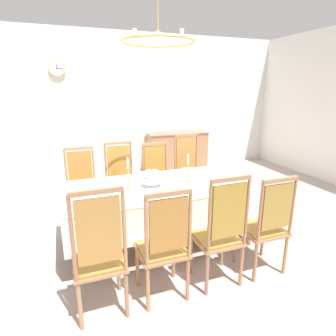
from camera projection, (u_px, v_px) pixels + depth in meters
The scene contains 23 objects.
ground at pixel (159, 242), 3.67m from camera, with size 8.15×6.50×0.04m, color #AF9F97.
back_wall at pixel (110, 105), 6.21m from camera, with size 8.15×0.08×3.07m, color silver.
dining_table at pixel (159, 191), 3.45m from camera, with size 2.26×1.10×0.77m.
tablecloth at pixel (159, 194), 3.46m from camera, with size 2.28×1.12×0.42m.
chair_south_a at pixel (99, 254), 2.32m from camera, with size 0.44×0.42×1.20m.
chair_north_a at pixel (82, 185), 4.06m from camera, with size 0.44×0.42×1.10m.
chair_south_b at pixel (164, 244), 2.53m from camera, with size 0.44×0.42×1.11m.
chair_north_b at pixel (121, 180), 4.25m from camera, with size 0.44×0.42×1.14m.
chair_south_c at pixel (221, 231), 2.71m from camera, with size 0.44×0.42×1.17m.
chair_north_c at pixel (157, 177), 4.45m from camera, with size 0.44×0.42×1.09m.
chair_south_d at pixel (266, 224), 2.91m from camera, with size 0.44×0.42×1.10m.
chair_north_d at pixel (189, 171), 4.63m from camera, with size 0.44×0.42×1.20m.
soup_tureen at pixel (152, 178), 3.37m from camera, with size 0.27×0.27×0.22m.
candlestick_west at pixel (128, 177), 3.26m from camera, with size 0.07×0.07×0.37m.
candlestick_east at pixel (188, 171), 3.52m from camera, with size 0.07×0.07×0.36m.
bowl_near_left at pixel (187, 170), 4.00m from camera, with size 0.17×0.17×0.04m.
bowl_near_right at pixel (154, 199), 2.95m from camera, with size 0.18×0.18×0.04m.
bowl_far_left at pixel (89, 206), 2.78m from camera, with size 0.15×0.15×0.03m.
spoon_primary at pixel (194, 170), 4.06m from camera, with size 0.06×0.17×0.01m.
spoon_secondary at pixel (142, 201), 2.94m from camera, with size 0.06×0.17×0.01m.
sideboard at pixel (177, 151), 6.72m from camera, with size 1.44×0.48×0.90m.
mounted_clock at pixel (57, 69), 5.59m from camera, with size 0.33×0.06×0.33m.
chandelier at pixel (158, 41), 2.99m from camera, with size 0.80×0.79×0.66m.
Camera 1 is at (-1.04, -3.10, 1.91)m, focal length 30.19 mm.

